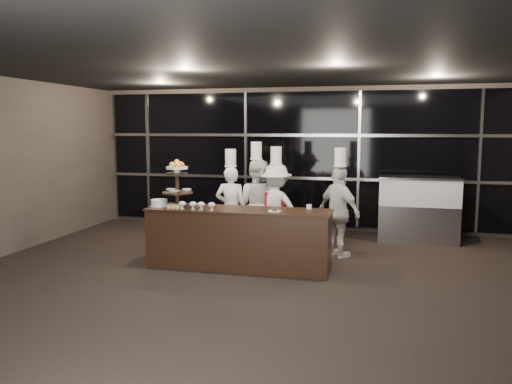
% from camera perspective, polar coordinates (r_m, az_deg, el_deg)
% --- Properties ---
extents(room, '(10.00, 10.00, 10.00)m').
position_cam_1_polar(room, '(5.77, -2.30, 0.85)').
color(room, black).
rests_on(room, ground).
extents(window_wall, '(8.60, 0.10, 2.80)m').
position_cam_1_polar(window_wall, '(10.58, 5.15, 3.80)').
color(window_wall, black).
rests_on(window_wall, ground).
extents(buffet_counter, '(2.84, 0.74, 0.92)m').
position_cam_1_polar(buffet_counter, '(7.72, -1.98, -5.27)').
color(buffet_counter, black).
rests_on(buffet_counter, ground).
extents(display_stand, '(0.48, 0.48, 0.74)m').
position_cam_1_polar(display_stand, '(7.91, -9.00, 1.35)').
color(display_stand, black).
rests_on(display_stand, buffet_counter).
extents(compotes, '(0.58, 0.11, 0.12)m').
position_cam_1_polar(compotes, '(7.60, -6.76, -1.41)').
color(compotes, silver).
rests_on(compotes, buffet_counter).
extents(layer_cake, '(0.30, 0.30, 0.11)m').
position_cam_1_polar(layer_cake, '(8.03, -11.01, -1.23)').
color(layer_cake, white).
rests_on(layer_cake, buffet_counter).
extents(pastry_squares, '(0.20, 0.13, 0.05)m').
position_cam_1_polar(pastry_squares, '(7.80, -9.31, -1.63)').
color(pastry_squares, '#FFE37C').
rests_on(pastry_squares, buffet_counter).
extents(small_plate, '(0.20, 0.20, 0.05)m').
position_cam_1_polar(small_plate, '(7.40, 2.12, -2.12)').
color(small_plate, white).
rests_on(small_plate, buffet_counter).
extents(chef_cup, '(0.08, 0.08, 0.07)m').
position_cam_1_polar(chef_cup, '(7.66, 6.09, -1.69)').
color(chef_cup, white).
rests_on(chef_cup, buffet_counter).
extents(display_case, '(1.48, 0.65, 1.24)m').
position_cam_1_polar(display_case, '(9.95, 18.05, -1.50)').
color(display_case, '#A5A5AA').
rests_on(display_case, ground).
extents(chef_a, '(0.57, 0.39, 1.79)m').
position_cam_1_polar(chef_a, '(8.69, -2.88, -1.74)').
color(chef_a, white).
rests_on(chef_a, ground).
extents(chef_b, '(0.82, 0.65, 1.91)m').
position_cam_1_polar(chef_b, '(8.82, 0.04, -1.34)').
color(chef_b, white).
rests_on(chef_b, ground).
extents(chef_c, '(1.07, 0.73, 1.84)m').
position_cam_1_polar(chef_c, '(8.69, 2.28, -1.74)').
color(chef_c, white).
rests_on(chef_c, ground).
extents(chef_d, '(0.92, 0.88, 1.83)m').
position_cam_1_polar(chef_d, '(8.37, 9.46, -2.15)').
color(chef_d, silver).
rests_on(chef_d, ground).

